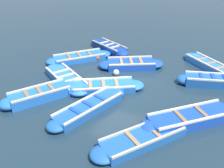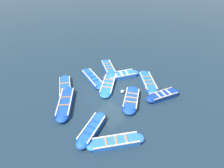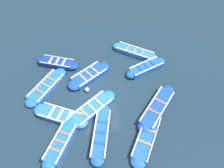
# 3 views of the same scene
# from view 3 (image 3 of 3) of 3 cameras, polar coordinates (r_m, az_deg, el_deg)

# --- Properties ---
(ground_plane) EXTENTS (120.00, 120.00, 0.00)m
(ground_plane) POSITION_cam_3_polar(r_m,az_deg,el_deg) (14.19, -3.37, -3.55)
(ground_plane) COLOR #1C303F
(boat_stern_in) EXTENTS (3.21, 2.33, 0.47)m
(boat_stern_in) POSITION_cam_3_polar(r_m,az_deg,el_deg) (12.78, -13.25, -14.73)
(boat_stern_in) COLOR blue
(boat_stern_in) RESTS_ON ground
(boat_broadside) EXTENTS (3.36, 3.01, 0.35)m
(boat_broadside) POSITION_cam_3_polar(r_m,az_deg,el_deg) (15.16, -16.79, -0.64)
(boat_broadside) COLOR blue
(boat_broadside) RESTS_ON ground
(boat_inner_gap) EXTENTS (2.44, 3.53, 0.37)m
(boat_inner_gap) POSITION_cam_3_polar(r_m,az_deg,el_deg) (13.64, -13.32, -8.07)
(boat_inner_gap) COLOR blue
(boat_inner_gap) RESTS_ON ground
(boat_drifting) EXTENTS (1.77, 3.26, 0.46)m
(boat_drifting) POSITION_cam_3_polar(r_m,az_deg,el_deg) (15.70, 8.87, 4.19)
(boat_drifting) COLOR #1E59AD
(boat_drifting) RESTS_ON ground
(boat_outer_left) EXTENTS (2.69, 3.36, 0.37)m
(boat_outer_left) POSITION_cam_3_polar(r_m,az_deg,el_deg) (16.79, 5.97, 8.31)
(boat_outer_left) COLOR blue
(boat_outer_left) RESTS_ON ground
(boat_far_corner) EXTENTS (2.58, 3.37, 0.42)m
(boat_far_corner) POSITION_cam_3_polar(r_m,az_deg,el_deg) (15.15, -6.00, 2.22)
(boat_far_corner) COLOR #1947B7
(boat_far_corner) RESTS_ON ground
(boat_near_quay) EXTENTS (2.77, 3.50, 0.36)m
(boat_near_quay) POSITION_cam_3_polar(r_m,az_deg,el_deg) (13.58, -5.28, -6.49)
(boat_near_quay) COLOR blue
(boat_near_quay) RESTS_ON ground
(boat_alongside) EXTENTS (1.89, 3.16, 0.44)m
(boat_alongside) POSITION_cam_3_polar(r_m,az_deg,el_deg) (16.32, -14.02, 5.32)
(boat_alongside) COLOR navy
(boat_alongside) RESTS_ON ground
(boat_centre) EXTENTS (3.83, 1.74, 0.38)m
(boat_centre) POSITION_cam_3_polar(r_m,az_deg,el_deg) (12.75, -2.89, -12.77)
(boat_centre) COLOR #1E59AD
(boat_centre) RESTS_ON ground
(boat_tucked) EXTENTS (3.48, 3.34, 0.46)m
(boat_tucked) POSITION_cam_3_polar(r_m,az_deg,el_deg) (13.78, 11.62, -6.18)
(boat_tucked) COLOR #1947B7
(boat_tucked) RESTS_ON ground
(boat_outer_right) EXTENTS (3.63, 2.76, 0.36)m
(boat_outer_right) POSITION_cam_3_polar(r_m,az_deg,el_deg) (12.81, 9.01, -13.57)
(boat_outer_right) COLOR #1E59AD
(boat_outer_right) RESTS_ON ground
(buoy_orange_near) EXTENTS (0.28, 0.28, 0.28)m
(buoy_orange_near) POSITION_cam_3_polar(r_m,az_deg,el_deg) (15.32, -13.57, 1.14)
(buoy_orange_near) COLOR #E05119
(buoy_orange_near) RESTS_ON ground
(buoy_yellow_far) EXTENTS (0.30, 0.30, 0.30)m
(buoy_yellow_far) POSITION_cam_3_polar(r_m,az_deg,el_deg) (14.45, -6.54, -1.48)
(buoy_yellow_far) COLOR silver
(buoy_yellow_far) RESTS_ON ground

